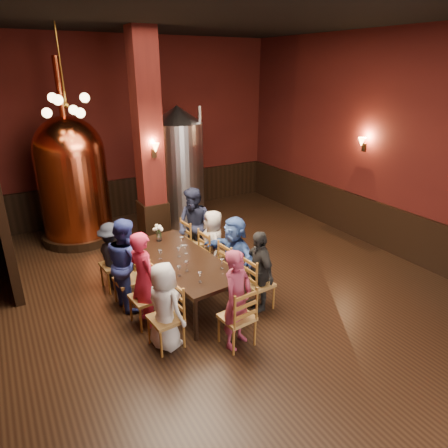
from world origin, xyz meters
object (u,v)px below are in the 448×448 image
person_2 (127,263)px  copper_kettle (73,178)px  dining_table (182,262)px  person_0 (165,306)px  steel_vessel (179,166)px  rose_vase (159,230)px  person_1 (144,279)px

person_2 → copper_kettle: 3.37m
dining_table → person_0: (-0.76, -1.07, -0.03)m
copper_kettle → steel_vessel: copper_kettle is taller
rose_vase → person_1: bearing=-120.4°
copper_kettle → rose_vase: copper_kettle is taller
dining_table → steel_vessel: bearing=61.1°
steel_vessel → person_0: bearing=-116.8°
copper_kettle → steel_vessel: (2.50, -0.18, 0.01)m
dining_table → steel_vessel: size_ratio=0.85×
person_1 → person_2: bearing=-10.0°
steel_vessel → person_2: bearing=-127.2°
steel_vessel → rose_vase: steel_vessel is taller
dining_table → copper_kettle: (-1.01, 3.55, 0.76)m
person_2 → steel_vessel: size_ratio=0.53×
person_0 → person_1: size_ratio=0.85×
person_0 → copper_kettle: 4.70m
person_0 → steel_vessel: size_ratio=0.45×
steel_vessel → copper_kettle: bearing=175.8°
dining_table → steel_vessel: steel_vessel is taller
dining_table → person_2: person_2 is taller
person_0 → person_1: bearing=-14.1°
dining_table → rose_vase: rose_vase is taller
person_0 → copper_kettle: size_ratio=0.33×
person_1 → steel_vessel: (2.30, 3.77, 0.68)m
person_2 → rose_vase: person_2 is taller
steel_vessel → person_1: bearing=-121.4°
person_0 → person_1: 0.68m
copper_kettle → steel_vessel: size_ratio=1.36×
person_0 → person_2: (-0.12, 1.32, 0.11)m
dining_table → person_0: person_0 is taller
person_1 → copper_kettle: bearing=-12.2°
dining_table → copper_kettle: bearing=100.9°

